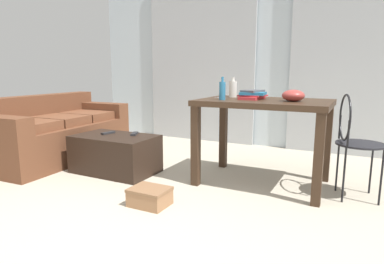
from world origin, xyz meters
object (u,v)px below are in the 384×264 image
bowl (293,96)px  scissors (221,98)px  couch (55,133)px  shoebox (150,197)px  coffee_table (115,154)px  craft_table (264,113)px  bottle_near (222,91)px  wire_chair (353,134)px  book_stack (253,95)px  tv_remote_secondary (108,133)px  bottle_far (233,89)px  tv_remote_primary (134,134)px

bowl → scissors: bearing=176.7°
couch → shoebox: couch is taller
coffee_table → craft_table: (1.44, 0.36, 0.47)m
craft_table → bottle_near: size_ratio=5.61×
craft_table → scissors: (-0.42, -0.01, 0.12)m
bowl → couch: bearing=-175.8°
wire_chair → bowl: 0.56m
wire_chair → book_stack: size_ratio=2.82×
couch → tv_remote_secondary: couch is taller
tv_remote_secondary → wire_chair: bearing=16.8°
book_stack → shoebox: bearing=-118.1°
couch → tv_remote_secondary: 0.88m
wire_chair → bottle_far: 1.16m
bottle_far → tv_remote_primary: 1.11m
bottle_far → bowl: 0.65m
couch → bowl: bearing=4.2°
coffee_table → wire_chair: 2.23m
bowl → scissors: size_ratio=1.69×
couch → craft_table: bearing=5.9°
bowl → wire_chair: bearing=3.9°
couch → craft_table: 2.47m
bottle_far → couch: bearing=-168.9°
coffee_table → craft_table: 1.55m
couch → tv_remote_primary: 1.15m
bottle_far → tv_remote_secondary: bearing=-158.7°
bowl → shoebox: bearing=-135.6°
book_stack → tv_remote_primary: size_ratio=2.03×
wire_chair → bowl: bearing=-176.1°
scissors → tv_remote_secondary: size_ratio=0.72×
tv_remote_secondary → shoebox: tv_remote_secondary is taller
bowl → bottle_near: bearing=-166.9°
craft_table → shoebox: craft_table is taller
craft_table → bowl: bowl is taller
scissors → shoebox: scissors is taller
coffee_table → bottle_far: size_ratio=4.32×
craft_table → tv_remote_secondary: (-1.56, -0.31, -0.26)m
coffee_table → bottle_near: bearing=8.5°
craft_table → wire_chair: size_ratio=1.34×
wire_chair → bottle_near: (-1.07, -0.17, 0.33)m
tv_remote_secondary → bottle_near: bearing=15.2°
couch → bottle_far: bottle_far is taller
bowl → tv_remote_secondary: bearing=-171.9°
couch → tv_remote_secondary: (0.87, -0.06, 0.09)m
book_stack → shoebox: book_stack is taller
book_stack → craft_table: bearing=-13.5°
couch → craft_table: size_ratio=1.53×
couch → tv_remote_primary: couch is taller
coffee_table → couch: bearing=173.9°
coffee_table → wire_chair: wire_chair is taller
scissors → tv_remote_primary: 0.97m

